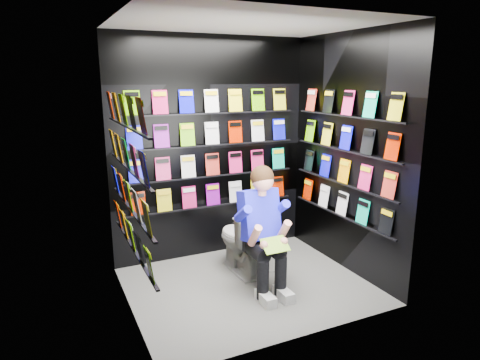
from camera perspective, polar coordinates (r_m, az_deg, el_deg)
name	(u,v)px	position (r m, az deg, el deg)	size (l,w,h in m)	color
floor	(248,286)	(4.60, 1.10, -13.91)	(2.40, 2.40, 0.00)	#5A5A57
ceiling	(249,23)	(4.12, 1.27, 20.20)	(2.40, 2.40, 0.00)	white
wall_back	(211,149)	(5.07, -3.85, 4.16)	(2.40, 0.04, 2.60)	black
wall_front	(306,187)	(3.32, 8.83, -0.93)	(2.40, 0.04, 2.60)	black
wall_left	(124,176)	(3.80, -15.26, 0.58)	(0.04, 2.00, 2.60)	black
wall_right	(347,155)	(4.81, 14.11, 3.29)	(0.04, 2.00, 2.60)	black
comics_back	(212,149)	(5.04, -3.72, 4.17)	(2.10, 0.06, 1.37)	red
comics_left	(127,175)	(3.81, -14.82, 0.70)	(0.06, 1.70, 1.37)	red
comics_right	(345,154)	(4.79, 13.84, 3.32)	(0.06, 1.70, 1.37)	red
toilet	(242,240)	(4.78, 0.27, -8.01)	(0.42, 0.75, 0.73)	white
longbox	(263,252)	(5.03, 3.05, -9.60)	(0.22, 0.39, 0.30)	silver
longbox_lid	(263,239)	(4.97, 3.07, -7.87)	(0.24, 0.41, 0.03)	silver
reader	(258,215)	(4.32, 2.45, -4.73)	(0.52, 0.76, 1.39)	#1816F1
held_comic	(275,245)	(4.10, 4.71, -8.60)	(0.26, 0.01, 0.18)	green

